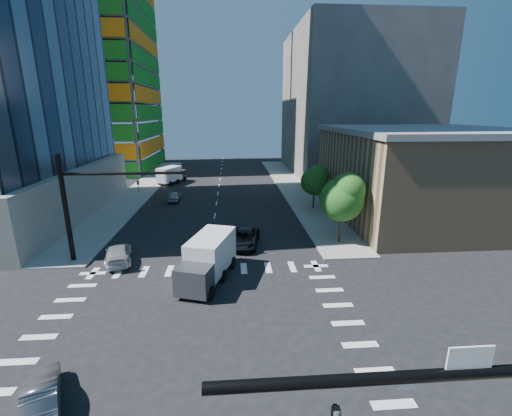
{
  "coord_description": "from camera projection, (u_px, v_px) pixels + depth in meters",
  "views": [
    {
      "loc": [
        2.09,
        -16.59,
        12.34
      ],
      "look_at": [
        3.93,
        8.0,
        5.41
      ],
      "focal_mm": 24.0,
      "sensor_mm": 36.0,
      "label": 1
    }
  ],
  "objects": [
    {
      "name": "ground",
      "position": [
        197.0,
        341.0,
        19.11
      ],
      "size": [
        160.0,
        160.0,
        0.0
      ],
      "primitive_type": "plane",
      "color": "black",
      "rests_on": "ground"
    },
    {
      "name": "road_markings",
      "position": [
        197.0,
        341.0,
        19.11
      ],
      "size": [
        20.0,
        20.0,
        0.01
      ],
      "primitive_type": "cube",
      "color": "silver",
      "rests_on": "ground"
    },
    {
      "name": "sidewalk_ne",
      "position": [
        292.0,
        186.0,
        58.39
      ],
      "size": [
        5.0,
        60.0,
        0.15
      ],
      "primitive_type": "cube",
      "color": "gray",
      "rests_on": "ground"
    },
    {
      "name": "sidewalk_nw",
      "position": [
        143.0,
        189.0,
        56.6
      ],
      "size": [
        5.0,
        60.0,
        0.15
      ],
      "primitive_type": "cube",
      "color": "gray",
      "rests_on": "ground"
    },
    {
      "name": "construction_building",
      "position": [
        84.0,
        50.0,
        69.94
      ],
      "size": [
        25.16,
        34.5,
        70.6
      ],
      "color": "slate",
      "rests_on": "ground"
    },
    {
      "name": "commercial_building",
      "position": [
        424.0,
        173.0,
        40.58
      ],
      "size": [
        20.5,
        22.5,
        10.6
      ],
      "color": "#A2815E",
      "rests_on": "ground"
    },
    {
      "name": "bg_building_ne",
      "position": [
        351.0,
        104.0,
        70.05
      ],
      "size": [
        24.0,
        30.0,
        28.0
      ],
      "primitive_type": "cube",
      "color": "#5B5552",
      "rests_on": "ground"
    },
    {
      "name": "signal_mast_nw",
      "position": [
        83.0,
        199.0,
        27.95
      ],
      "size": [
        10.2,
        0.4,
        9.0
      ],
      "color": "black",
      "rests_on": "sidewalk_nw"
    },
    {
      "name": "tree_south",
      "position": [
        344.0,
        197.0,
        32.1
      ],
      "size": [
        4.16,
        4.16,
        6.82
      ],
      "color": "#382316",
      "rests_on": "sidewalk_ne"
    },
    {
      "name": "tree_north",
      "position": [
        316.0,
        180.0,
        43.83
      ],
      "size": [
        3.54,
        3.52,
        5.78
      ],
      "color": "#382316",
      "rests_on": "sidewalk_ne"
    },
    {
      "name": "car_nb_far",
      "position": [
        245.0,
        238.0,
        32.62
      ],
      "size": [
        3.35,
        5.7,
        1.49
      ],
      "primitive_type": "imported",
      "rotation": [
        0.0,
        0.0,
        -0.17
      ],
      "color": "black",
      "rests_on": "ground"
    },
    {
      "name": "car_sb_near",
      "position": [
        118.0,
        254.0,
        29.08
      ],
      "size": [
        3.3,
        5.39,
        1.46
      ],
      "primitive_type": "imported",
      "rotation": [
        0.0,
        0.0,
        3.41
      ],
      "color": "silver",
      "rests_on": "ground"
    },
    {
      "name": "car_sb_mid",
      "position": [
        174.0,
        196.0,
        48.97
      ],
      "size": [
        1.71,
        4.1,
        1.39
      ],
      "primitive_type": "imported",
      "rotation": [
        0.0,
        0.0,
        3.16
      ],
      "color": "#9EA0A5",
      "rests_on": "ground"
    },
    {
      "name": "car_sb_cross",
      "position": [
        41.0,
        395.0,
        14.66
      ],
      "size": [
        2.92,
        4.18,
        1.31
      ],
      "primitive_type": "imported",
      "rotation": [
        0.0,
        0.0,
        3.57
      ],
      "color": "#545459",
      "rests_on": "ground"
    },
    {
      "name": "box_truck_near",
      "position": [
        207.0,
        263.0,
        25.53
      ],
      "size": [
        4.41,
        6.75,
        3.27
      ],
      "rotation": [
        0.0,
        0.0,
        -0.3
      ],
      "color": "black",
      "rests_on": "ground"
    },
    {
      "name": "box_truck_far",
      "position": [
        173.0,
        176.0,
        61.21
      ],
      "size": [
        4.6,
        6.26,
        3.02
      ],
      "rotation": [
        0.0,
        0.0,
        2.72
      ],
      "color": "black",
      "rests_on": "ground"
    }
  ]
}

